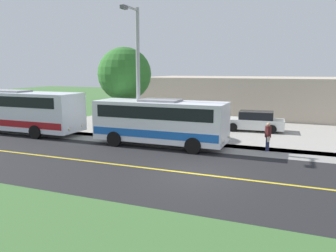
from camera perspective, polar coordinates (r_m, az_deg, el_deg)
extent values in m
plane|color=#3D6633|center=(14.63, 4.79, -8.21)|extent=(120.00, 120.00, 0.00)
cube|color=black|center=(14.63, 4.79, -8.20)|extent=(8.00, 100.00, 0.01)
cube|color=gray|center=(19.49, 9.23, -3.76)|extent=(2.40, 100.00, 0.01)
cube|color=#9E9991|center=(26.16, 19.10, -0.75)|extent=(14.00, 36.00, 0.01)
cube|color=gold|center=(14.63, 4.79, -8.18)|extent=(0.16, 100.00, 0.00)
cube|color=white|center=(19.67, -1.31, 0.93)|extent=(2.53, 7.81, 2.30)
cube|color=blue|center=(19.77, -1.31, -0.79)|extent=(2.57, 7.65, 0.44)
cube|color=black|center=(19.59, -1.32, 2.65)|extent=(2.57, 7.03, 0.70)
cube|color=gray|center=(19.53, -1.33, 4.43)|extent=(1.52, 2.34, 0.12)
cylinder|color=black|center=(20.26, 6.42, -1.89)|extent=(0.25, 0.90, 0.90)
cylinder|color=black|center=(17.89, 4.29, -3.40)|extent=(0.25, 0.90, 0.90)
cylinder|color=black|center=(21.99, -5.84, -0.96)|extent=(0.25, 0.90, 0.90)
cylinder|color=black|center=(19.83, -9.19, -2.20)|extent=(0.25, 0.90, 0.90)
sphere|color=#F2EACC|center=(19.33, 10.30, -1.79)|extent=(0.20, 0.20, 0.20)
sphere|color=#F2EACC|center=(18.00, 9.42, -2.61)|extent=(0.20, 0.20, 0.20)
cube|color=silver|center=(26.69, -25.83, 2.56)|extent=(2.53, 11.76, 2.57)
cube|color=maroon|center=(26.78, -25.72, 1.00)|extent=(2.57, 11.53, 0.44)
cube|color=black|center=(26.62, -25.95, 4.13)|extent=(2.57, 10.59, 0.70)
cube|color=gray|center=(26.58, -26.05, 5.44)|extent=(1.52, 3.53, 0.12)
cylinder|color=black|center=(25.25, -17.90, -0.01)|extent=(0.25, 0.90, 0.90)
cylinder|color=black|center=(23.39, -21.81, -0.97)|extent=(0.25, 0.90, 0.90)
sphere|color=#F2EACC|center=(23.40, -14.54, 0.04)|extent=(0.20, 0.20, 0.20)
sphere|color=#F2EACC|center=(22.31, -16.63, -0.52)|extent=(0.20, 0.20, 0.20)
cylinder|color=#1E2347|center=(19.50, 16.73, -2.89)|extent=(0.18, 0.18, 0.77)
cylinder|color=#1E2347|center=(19.30, 16.67, -3.02)|extent=(0.18, 0.18, 0.77)
cylinder|color=#4C1919|center=(19.26, 16.80, -0.95)|extent=(0.34, 0.34, 0.61)
sphere|color=tan|center=(19.20, 16.86, 0.25)|extent=(0.21, 0.21, 0.21)
cylinder|color=#4C1919|center=(19.44, 16.85, -0.77)|extent=(0.26, 0.10, 0.55)
cube|color=beige|center=(19.58, 16.96, -1.90)|extent=(0.20, 0.12, 0.28)
cylinder|color=#4C1919|center=(19.08, 16.76, -0.95)|extent=(0.26, 0.10, 0.55)
cube|color=beige|center=(19.08, 16.83, -2.19)|extent=(0.20, 0.12, 0.28)
cylinder|color=#9E9EA3|center=(20.54, -5.15, 8.40)|extent=(0.24, 0.24, 8.10)
cylinder|color=#9E9EA3|center=(20.13, -6.41, 19.50)|extent=(1.60, 0.14, 0.14)
cube|color=#59595B|center=(19.41, -7.58, 19.55)|extent=(0.50, 0.24, 0.20)
cube|color=white|center=(25.46, 14.39, 0.42)|extent=(2.08, 4.51, 0.70)
cube|color=black|center=(25.36, 14.90, 1.81)|extent=(1.68, 2.51, 0.57)
cylinder|color=black|center=(24.72, 11.08, -0.22)|extent=(0.26, 0.65, 0.64)
cylinder|color=black|center=(26.49, 11.55, 0.41)|extent=(0.26, 0.65, 0.64)
cylinder|color=black|center=(24.56, 17.41, -0.55)|extent=(0.26, 0.65, 0.64)
cylinder|color=black|center=(26.34, 17.45, 0.11)|extent=(0.26, 0.65, 0.64)
cylinder|color=#4C3826|center=(23.91, -7.31, 2.13)|extent=(0.36, 0.36, 2.77)
sphere|color=#2D6B28|center=(23.72, -7.46, 8.82)|extent=(3.75, 3.75, 3.75)
cube|color=#B7A893|center=(35.01, 16.16, 4.98)|extent=(10.00, 23.77, 3.72)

